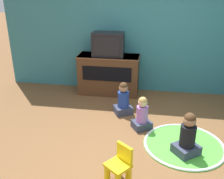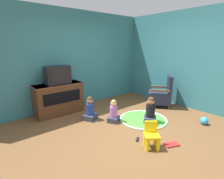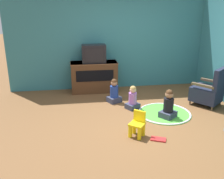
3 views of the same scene
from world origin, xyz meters
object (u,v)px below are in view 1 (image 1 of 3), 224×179
object	(u,v)px
child_watching_center	(123,100)
yellow_kid_chair	(119,168)
child_watching_right	(142,115)
remote_control	(123,163)
child_watching_left	(188,137)
television	(108,44)
tv_cabinet	(109,74)

from	to	relation	value
child_watching_center	yellow_kid_chair	bearing A→B (deg)	-110.91
child_watching_right	remote_control	bearing A→B (deg)	-132.22
child_watching_left	remote_control	distance (m)	0.92
child_watching_center	remote_control	xyz separation A→B (m)	(0.16, -1.37, -0.24)
yellow_kid_chair	remote_control	size ratio (longest dim) A/B	3.07
television	child_watching_center	bearing A→B (deg)	-63.58
child_watching_left	child_watching_center	world-z (taller)	child_watching_left
child_watching_left	television	bearing A→B (deg)	90.08
child_watching_center	child_watching_right	size ratio (longest dim) A/B	1.07
tv_cabinet	child_watching_center	distance (m)	0.96
television	yellow_kid_chair	world-z (taller)	television
television	child_watching_right	world-z (taller)	television
yellow_kid_chair	child_watching_left	size ratio (longest dim) A/B	0.75
child_watching_right	yellow_kid_chair	bearing A→B (deg)	-129.45
child_watching_right	remote_control	xyz separation A→B (m)	(-0.19, -0.92, -0.22)
yellow_kid_chair	child_watching_left	world-z (taller)	child_watching_left
television	remote_control	size ratio (longest dim) A/B	4.02
child_watching_left	child_watching_right	xyz separation A→B (m)	(-0.62, 0.57, -0.03)
yellow_kid_chair	remote_control	distance (m)	0.37
tv_cabinet	television	world-z (taller)	television
tv_cabinet	television	bearing A→B (deg)	-90.00
child_watching_center	child_watching_right	bearing A→B (deg)	-78.70
tv_cabinet	child_watching_left	world-z (taller)	tv_cabinet
yellow_kid_chair	child_watching_right	xyz separation A→B (m)	(0.19, 1.23, 0.03)
child_watching_left	yellow_kid_chair	bearing A→B (deg)	-177.67
child_watching_right	television	bearing A→B (deg)	90.10
tv_cabinet	child_watching_right	world-z (taller)	tv_cabinet
child_watching_left	child_watching_right	distance (m)	0.85
tv_cabinet	remote_control	world-z (taller)	tv_cabinet
remote_control	child_watching_right	bearing A→B (deg)	45.86
television	child_watching_left	distance (m)	2.41
television	remote_control	xyz separation A→B (m)	(0.56, -2.18, -1.01)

